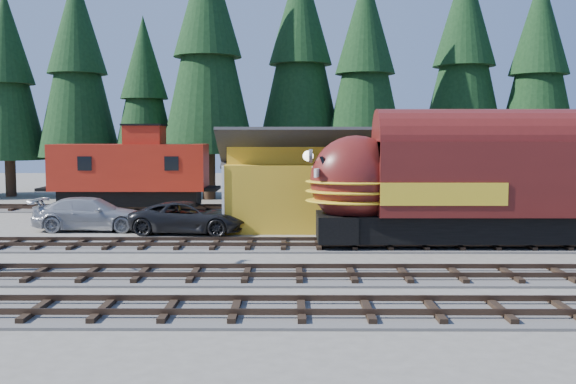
{
  "coord_description": "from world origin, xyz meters",
  "views": [
    {
      "loc": [
        -2.69,
        -23.65,
        4.84
      ],
      "look_at": [
        -2.81,
        4.0,
        2.42
      ],
      "focal_mm": 40.0,
      "sensor_mm": 36.0,
      "label": 1
    }
  ],
  "objects_px": {
    "caboose": "(131,171)",
    "pickup_truck_a": "(189,217)",
    "locomotive": "(492,187)",
    "pickup_truck_b": "(92,214)",
    "depot": "(341,171)"
  },
  "relations": [
    {
      "from": "locomotive",
      "to": "pickup_truck_b",
      "type": "height_order",
      "value": "locomotive"
    },
    {
      "from": "depot",
      "to": "caboose",
      "type": "xyz_separation_m",
      "value": [
        -13.12,
        7.5,
        -0.39
      ]
    },
    {
      "from": "caboose",
      "to": "pickup_truck_a",
      "type": "distance_m",
      "value": 11.43
    },
    {
      "from": "locomotive",
      "to": "caboose",
      "type": "relative_size",
      "value": 1.68
    },
    {
      "from": "depot",
      "to": "pickup_truck_b",
      "type": "bearing_deg",
      "value": -173.22
    },
    {
      "from": "pickup_truck_b",
      "to": "depot",
      "type": "bearing_deg",
      "value": -82.96
    },
    {
      "from": "caboose",
      "to": "pickup_truck_b",
      "type": "distance_m",
      "value": 9.2
    },
    {
      "from": "depot",
      "to": "pickup_truck_a",
      "type": "xyz_separation_m",
      "value": [
        -7.78,
        -2.45,
        -2.17
      ]
    },
    {
      "from": "depot",
      "to": "pickup_truck_a",
      "type": "bearing_deg",
      "value": -162.54
    },
    {
      "from": "pickup_truck_a",
      "to": "pickup_truck_b",
      "type": "distance_m",
      "value": 5.22
    },
    {
      "from": "depot",
      "to": "locomotive",
      "type": "height_order",
      "value": "depot"
    },
    {
      "from": "depot",
      "to": "pickup_truck_b",
      "type": "relative_size",
      "value": 2.19
    },
    {
      "from": "pickup_truck_a",
      "to": "pickup_truck_b",
      "type": "relative_size",
      "value": 0.98
    },
    {
      "from": "locomotive",
      "to": "caboose",
      "type": "height_order",
      "value": "caboose"
    },
    {
      "from": "locomotive",
      "to": "pickup_truck_a",
      "type": "relative_size",
      "value": 2.92
    }
  ]
}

